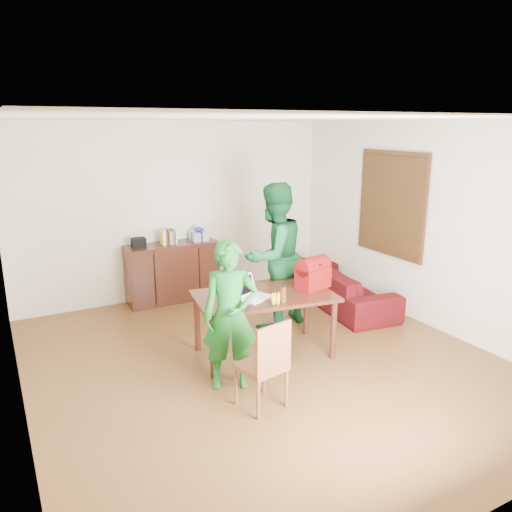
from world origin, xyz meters
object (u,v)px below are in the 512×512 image
chair (262,382)px  red_bag (313,276)px  table (264,302)px  person_near (230,316)px  person_far (274,257)px  laptop (255,295)px  bottle (283,294)px  sofa (342,286)px

chair → red_bag: (1.21, 0.92, 0.63)m
table → person_near: bearing=-135.4°
person_far → laptop: bearing=32.4°
table → bottle: 0.38m
sofa → person_near: bearing=126.1°
table → person_near: size_ratio=1.11×
person_far → red_bag: (0.09, -0.77, -0.07)m
laptop → red_bag: bearing=-24.2°
table → laptop: (-0.16, -0.07, 0.14)m
person_far → bottle: size_ratio=9.84×
table → sofa: table is taller
table → bottle: size_ratio=8.71×
sofa → laptop: bearing=123.3°
bottle → sofa: bearing=34.2°
person_far → sofa: bearing=172.9°
chair → red_bag: size_ratio=2.21×
table → laptop: bearing=-145.7°
laptop → bottle: 0.33m
bottle → red_bag: 0.63m
red_bag → bottle: bearing=-170.3°
table → red_bag: 0.68m
chair → person_near: 0.73m
bottle → sofa: bottle is taller
table → bottle: bearing=-71.4°
table → sofa: (1.84, 0.89, -0.36)m
red_bag → sofa: bearing=24.2°
chair → red_bag: bearing=26.1°
table → person_near: person_near is taller
table → person_far: person_far is taller
chair → sofa: size_ratio=0.44×
person_far → laptop: (-0.69, -0.77, -0.18)m
table → sofa: 2.08m
laptop → person_far: bearing=23.6°
table → bottle: (0.05, -0.32, 0.19)m
chair → red_bag: 1.64m
laptop → red_bag: red_bag is taller
person_near → person_far: bearing=65.3°
bottle → red_bag: red_bag is taller
person_far → table: bearing=36.8°
person_far → bottle: (-0.48, -1.02, -0.12)m
person_far → laptop: 1.05m
chair → laptop: (0.42, 0.91, 0.53)m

